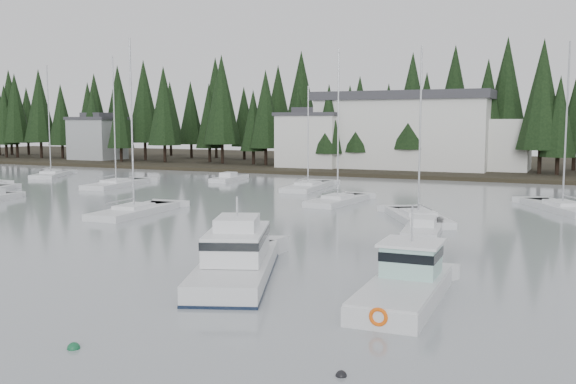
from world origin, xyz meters
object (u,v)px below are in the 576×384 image
Objects in this scene: house_west at (312,139)px; sailboat_9 at (562,210)px; runabout_3 at (228,180)px; sailboat_0 at (337,202)px; harbor_inn at (418,131)px; cabin_cruiser_center at (236,263)px; house_far_west at (97,137)px; lobster_boat_teal at (405,288)px; sailboat_6 at (134,213)px; runabout_1 at (423,231)px; sailboat_7 at (116,185)px; sailboat_1 at (308,188)px; sailboat_3 at (418,220)px; sailboat_5 at (51,176)px.

sailboat_9 is at bearing -42.33° from house_west.
sailboat_0 is at bearing -133.18° from runabout_3.
cabin_cruiser_center is at bearing -84.02° from harbor_inn.
harbor_inn reaches higher than house_far_west.
sailboat_6 is (-25.18, 15.11, -0.43)m from lobster_boat_teal.
runabout_1 is at bearing -35.34° from house_far_west.
cabin_cruiser_center is (6.90, -65.84, -5.13)m from harbor_inn.
sailboat_9 is (45.88, -0.84, 0.00)m from sailboat_7.
sailboat_1 is at bearing -3.02° from cabin_cruiser_center.
sailboat_1 is at bearing 30.86° from runabout_1.
sailboat_7 is (-15.62, 16.90, -0.00)m from sailboat_6.
sailboat_7 reaches higher than lobster_boat_teal.
sailboat_6 is (-20.87, -5.84, 0.01)m from sailboat_3.
sailboat_7 reaches higher than runabout_1.
sailboat_7 is at bearing 44.43° from sailboat_3.
house_west reaches higher than lobster_boat_teal.
house_west is 1.13× the size of house_far_west.
runabout_1 is (54.00, -22.46, 0.04)m from sailboat_5.
harbor_inn is at bearing -42.82° from runabout_3.
runabout_3 is (-29.83, 26.88, 0.00)m from runabout_1.
lobster_boat_teal is at bearing -125.21° from sailboat_6.
sailboat_5 is (-56.83, 38.53, -0.42)m from lobster_boat_teal.
sailboat_9 reaches higher than cabin_cruiser_center.
cabin_cruiser_center is at bearing -166.68° from sailboat_1.
harbor_inn is at bearing -15.51° from sailboat_6.
sailboat_3 is 1.87× the size of runabout_1.
sailboat_9 is at bearing -123.22° from sailboat_5.
runabout_1 is at bearing 8.10° from lobster_boat_teal.
sailboat_1 is 0.77× the size of sailboat_7.
cabin_cruiser_center is 16.33m from runabout_1.
sailboat_6 is at bearing 163.19° from sailboat_1.
sailboat_7 is at bearing 102.08° from sailboat_1.
runabout_1 is at bearing -39.54° from cabin_cruiser_center.
sailboat_0 is 17.66m from sailboat_6.
sailboat_0 is 28.00m from sailboat_7.
lobster_boat_teal is at bearing -136.87° from sailboat_7.
sailboat_6 is 34.25m from sailboat_9.
cabin_cruiser_center is 0.75× the size of sailboat_9.
house_west is at bearing -27.92° from sailboat_7.
harbor_inn reaches higher than runabout_3.
lobster_boat_teal is 53.96m from runabout_3.
sailboat_1 is at bearing 25.96° from lobster_boat_teal.
lobster_boat_teal is (8.05, -0.61, -0.14)m from cabin_cruiser_center.
sailboat_6 is at bearing -101.27° from harbor_inn.
sailboat_3 is (3.74, 20.34, -0.57)m from cabin_cruiser_center.
sailboat_7 is (-20.63, -6.17, 0.02)m from sailboat_1.
sailboat_9 reaches higher than sailboat_1.
sailboat_6 is at bearing 57.14° from lobster_boat_teal.
sailboat_7 reaches higher than sailboat_1.
house_far_west is 0.60× the size of sailboat_0.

